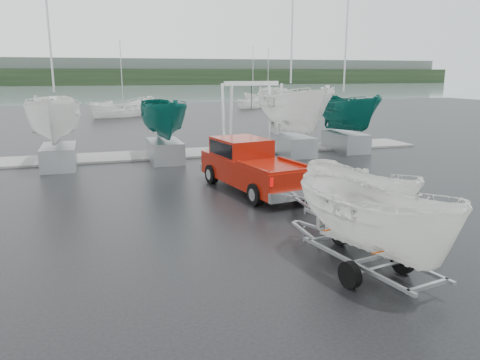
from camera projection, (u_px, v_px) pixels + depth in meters
ground_plane at (251, 221)px, 14.92m from camera, size 120.00×120.00×0.00m
lake at (111, 93)px, 107.83m from camera, size 300.00×300.00×0.00m
dock at (178, 154)px, 26.98m from camera, size 30.00×3.00×0.12m
treeline at (102, 77)px, 172.20m from camera, size 300.00×8.00×6.00m
far_hill at (101, 71)px, 179.18m from camera, size 300.00×6.00×10.00m
pickup_truck at (249, 164)px, 18.78m from camera, size 3.01×6.24×1.99m
trailer_hitched at (362, 149)px, 12.82m from camera, size 1.89×3.75×4.75m
trailer_parked at (378, 157)px, 10.20m from camera, size 2.08×3.76×5.21m
boat_hoist at (251, 106)px, 27.70m from camera, size 3.30×2.18×4.12m
keelboat_0 at (53, 87)px, 22.40m from camera, size 2.49×3.20×10.66m
keelboat_1 at (163, 95)px, 24.24m from camera, size 2.21×3.20×6.97m
keelboat_2 at (295, 74)px, 25.97m from camera, size 2.84×3.20×11.02m
keelboat_3 at (348, 89)px, 27.50m from camera, size 2.30×3.20×10.47m
moored_boat_1 at (124, 116)px, 50.52m from camera, size 4.24×4.21×12.05m
moored_boat_2 at (253, 108)px, 62.34m from camera, size 3.20×3.18×11.01m
moored_boat_3 at (268, 105)px, 68.38m from camera, size 3.44×3.40×11.50m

